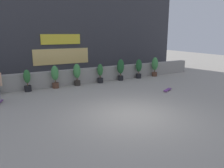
{
  "coord_description": "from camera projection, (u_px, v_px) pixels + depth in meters",
  "views": [
    {
      "loc": [
        -4.49,
        -6.55,
        3.05
      ],
      "look_at": [
        0.0,
        1.5,
        0.9
      ],
      "focal_mm": 35.41,
      "sensor_mm": 36.0,
      "label": 1
    }
  ],
  "objects": [
    {
      "name": "skateboard_near_camera",
      "position": [
        167.0,
        90.0,
        11.84
      ],
      "size": [
        0.8,
        0.55,
        0.08
      ],
      "color": "#72338C",
      "rests_on": "ground"
    },
    {
      "name": "building_backdrop",
      "position": [
        56.0,
        30.0,
        16.16
      ],
      "size": [
        20.0,
        2.08,
        6.5
      ],
      "color": "#38383D",
      "rests_on": "ground"
    },
    {
      "name": "planter_wall",
      "position": [
        76.0,
        77.0,
        13.4
      ],
      "size": [
        18.0,
        0.4,
        0.9
      ],
      "primitive_type": "cube",
      "color": "gray",
      "rests_on": "ground"
    },
    {
      "name": "potted_plant_7",
      "position": [
        139.0,
        68.0,
        15.01
      ],
      "size": [
        0.41,
        0.41,
        1.3
      ],
      "color": "black",
      "rests_on": "ground"
    },
    {
      "name": "potted_plant_2",
      "position": [
        27.0,
        80.0,
        11.62
      ],
      "size": [
        0.36,
        0.36,
        1.17
      ],
      "color": "black",
      "rests_on": "ground"
    },
    {
      "name": "potted_plant_3",
      "position": [
        55.0,
        76.0,
        12.3
      ],
      "size": [
        0.41,
        0.41,
        1.28
      ],
      "color": "brown",
      "rests_on": "ground"
    },
    {
      "name": "ground_plane",
      "position": [
        131.0,
        115.0,
        8.39
      ],
      "size": [
        48.0,
        48.0,
        0.0
      ],
      "primitive_type": "plane",
      "color": "#A8A093"
    },
    {
      "name": "potted_plant_6",
      "position": [
        121.0,
        68.0,
        14.31
      ],
      "size": [
        0.46,
        0.46,
        1.38
      ],
      "color": "black",
      "rests_on": "ground"
    },
    {
      "name": "potted_plant_4",
      "position": [
        77.0,
        74.0,
        12.91
      ],
      "size": [
        0.41,
        0.41,
        1.29
      ],
      "color": "#2D2823",
      "rests_on": "ground"
    },
    {
      "name": "potted_plant_5",
      "position": [
        100.0,
        73.0,
        13.65
      ],
      "size": [
        0.36,
        0.36,
        1.18
      ],
      "color": "black",
      "rests_on": "ground"
    },
    {
      "name": "potted_plant_8",
      "position": [
        155.0,
        66.0,
        15.66
      ],
      "size": [
        0.45,
        0.45,
        1.36
      ],
      "color": "brown",
      "rests_on": "ground"
    }
  ]
}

